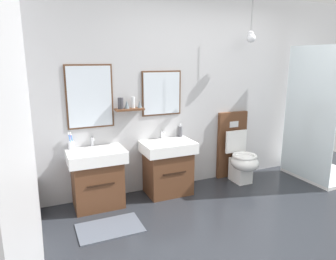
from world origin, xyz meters
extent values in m
cube|color=#23262B|center=(0.00, 0.00, -0.05)|extent=(6.06, 4.81, 0.10)
cube|color=#A8A8AA|center=(0.00, 1.74, 1.31)|extent=(4.86, 0.12, 2.63)
cube|color=#4C301E|center=(-1.64, 1.68, 1.32)|extent=(0.56, 0.02, 0.77)
cube|color=silver|center=(-1.64, 1.67, 1.32)|extent=(0.52, 0.01, 0.73)
cube|color=#4C301E|center=(-0.71, 1.68, 1.32)|extent=(0.55, 0.02, 0.59)
cube|color=silver|center=(-0.71, 1.67, 1.32)|extent=(0.51, 0.01, 0.55)
cube|color=#56331E|center=(-1.18, 1.60, 1.15)|extent=(0.36, 0.14, 0.02)
cylinder|color=#333338|center=(-1.29, 1.61, 1.23)|extent=(0.07, 0.07, 0.14)
cone|color=slate|center=(-1.21, 1.61, 1.21)|extent=(0.06, 0.06, 0.10)
cylinder|color=silver|center=(-1.12, 1.61, 1.23)|extent=(0.04, 0.04, 0.14)
cone|color=slate|center=(-1.04, 1.59, 1.21)|extent=(0.05, 0.05, 0.09)
cylinder|color=gray|center=(0.53, 1.49, 2.39)|extent=(0.01, 0.01, 0.48)
sphere|color=silver|center=(0.53, 1.49, 2.10)|extent=(0.09, 0.09, 0.09)
cylinder|color=gray|center=(0.44, 1.35, 2.35)|extent=(0.01, 0.01, 0.55)
sphere|color=silver|center=(0.44, 1.35, 2.03)|extent=(0.11, 0.11, 0.11)
cylinder|color=gray|center=(0.54, 1.49, 2.36)|extent=(0.01, 0.01, 0.54)
sphere|color=silver|center=(0.54, 1.49, 2.04)|extent=(0.11, 0.11, 0.11)
cube|color=#A8A8AA|center=(-2.37, 0.00, 1.31)|extent=(0.12, 3.61, 2.63)
cube|color=#474C56|center=(-1.64, 0.88, 0.01)|extent=(0.68, 0.44, 0.01)
cube|color=#56331E|center=(-1.64, 1.48, 0.29)|extent=(0.57, 0.44, 0.57)
cube|color=black|center=(-1.64, 1.25, 0.35)|extent=(0.31, 0.01, 0.02)
cube|color=white|center=(-1.64, 1.48, 0.64)|extent=(0.67, 0.49, 0.14)
cube|color=silver|center=(-1.64, 1.45, 0.70)|extent=(0.42, 0.27, 0.03)
cylinder|color=silver|center=(-1.64, 1.67, 0.77)|extent=(0.03, 0.03, 0.11)
cylinder|color=silver|center=(-1.64, 1.62, 0.81)|extent=(0.02, 0.11, 0.02)
cube|color=#56331E|center=(-0.71, 1.48, 0.29)|extent=(0.57, 0.44, 0.57)
cube|color=black|center=(-0.71, 1.25, 0.35)|extent=(0.31, 0.01, 0.02)
cube|color=white|center=(-0.71, 1.48, 0.64)|extent=(0.67, 0.49, 0.14)
cube|color=silver|center=(-0.71, 1.45, 0.70)|extent=(0.42, 0.27, 0.03)
cylinder|color=silver|center=(-0.71, 1.67, 0.77)|extent=(0.03, 0.03, 0.11)
cylinder|color=silver|center=(-0.71, 1.62, 0.81)|extent=(0.02, 0.11, 0.02)
cube|color=#56331E|center=(0.42, 1.67, 0.50)|extent=(0.48, 0.10, 1.00)
cube|color=silver|center=(0.42, 1.61, 0.82)|extent=(0.15, 0.01, 0.09)
cube|color=white|center=(0.42, 1.40, 0.17)|extent=(0.22, 0.30, 0.34)
ellipsoid|color=white|center=(0.42, 1.32, 0.32)|extent=(0.37, 0.46, 0.24)
torus|color=white|center=(0.42, 1.32, 0.42)|extent=(0.35, 0.35, 0.04)
cube|color=white|center=(0.42, 1.54, 0.57)|extent=(0.35, 0.03, 0.33)
cylinder|color=silver|center=(-1.90, 1.64, 0.76)|extent=(0.07, 0.07, 0.09)
cylinder|color=#2D84DB|center=(-1.89, 1.64, 0.81)|extent=(0.03, 0.01, 0.16)
cube|color=white|center=(-1.90, 1.64, 0.90)|extent=(0.02, 0.02, 0.03)
cylinder|color=purple|center=(-1.91, 1.66, 0.82)|extent=(0.02, 0.03, 0.17)
cube|color=white|center=(-1.90, 1.65, 0.90)|extent=(0.01, 0.02, 0.03)
cylinder|color=#2D84DB|center=(-1.91, 1.63, 0.82)|extent=(0.03, 0.03, 0.17)
cube|color=white|center=(-1.92, 1.64, 0.90)|extent=(0.02, 0.02, 0.03)
cylinder|color=#4C4C51|center=(-0.44, 1.65, 0.78)|extent=(0.06, 0.06, 0.14)
cylinder|color=silver|center=(-0.44, 1.65, 0.87)|extent=(0.02, 0.02, 0.04)
cube|color=white|center=(1.76, 1.07, 0.03)|extent=(0.91, 0.89, 0.05)
cube|color=silver|center=(1.31, 1.07, 1.00)|extent=(0.02, 0.89, 1.90)
camera|label=1|loc=(-2.27, -2.09, 1.77)|focal=33.08mm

